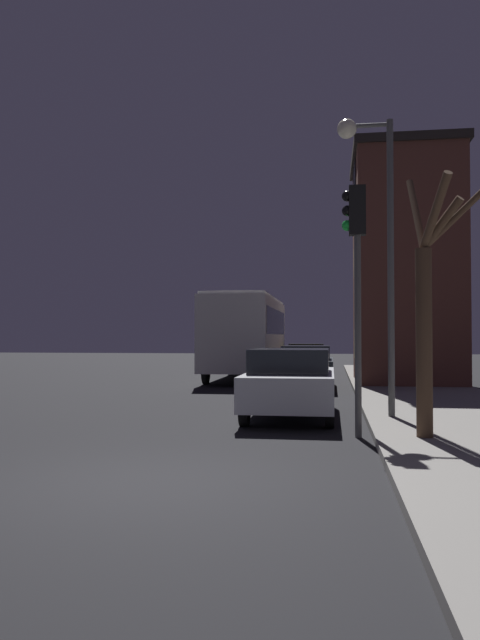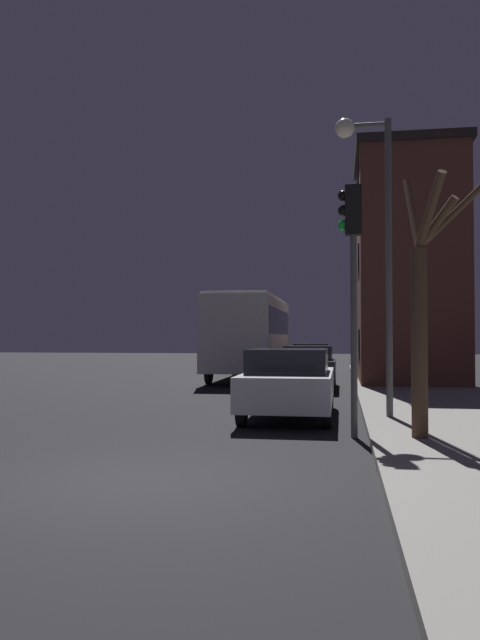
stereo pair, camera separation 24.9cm
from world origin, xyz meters
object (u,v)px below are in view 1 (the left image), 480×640
Objects in this scene: bus at (247,331)px; car_near_lane at (291,382)px; traffic_light at (356,257)px; streetlamp at (374,211)px; car_far_lane at (307,358)px; bare_tree at (428,306)px; car_mid_lane at (307,366)px.

car_near_lane is at bearing -77.78° from bus.
streetlamp is at bearing 76.88° from traffic_light.
bus is 5.21m from car_far_lane.
bare_tree reaches higher than bus.
streetlamp is at bearing -70.92° from bus.
bare_tree is at bearing -82.12° from car_far_lane.
traffic_light is 10.80m from car_mid_lane.
streetlamp is at bearing -83.11° from car_far_lane.
traffic_light is 3.77m from car_near_lane.
car_mid_lane is (-1.30, 10.44, -2.47)m from traffic_light.
traffic_light reaches higher than car_far_lane.
bus reaches higher than car_far_lane.
streetlamp is 9.40m from car_mid_lane.
car_far_lane is (2.38, 4.45, -1.30)m from bus.
car_mid_lane is at bearing 97.11° from traffic_light.
bus is at bearing 109.08° from streetlamp.
car_near_lane is at bearing 117.91° from traffic_light.
car_far_lane is at bearing 92.21° from car_mid_lane.
streetlamp reaches higher than bus.
traffic_light is 1.11× the size of car_far_lane.
car_mid_lane is (2.73, -4.50, -1.28)m from bus.
bus is 12.75m from car_near_lane.
traffic_light is at bearing -103.12° from streetlamp.
car_near_lane is at bearing -88.96° from car_far_lane.
car_mid_lane is (-2.44, 11.20, -1.53)m from bare_tree.
car_far_lane is (-2.79, 20.15, -1.54)m from bare_tree.
bare_tree reaches higher than car_near_lane.
streetlamp is at bearing -78.27° from car_mid_lane.
streetlamp is 4.12m from car_near_lane.
bus reaches higher than car_near_lane.
car_far_lane is at bearing 97.88° from bare_tree.
car_near_lane is (-2.48, 3.30, -1.51)m from bare_tree.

